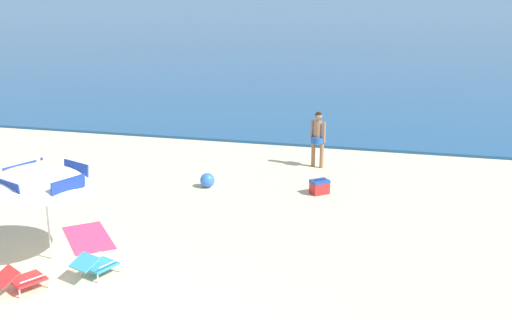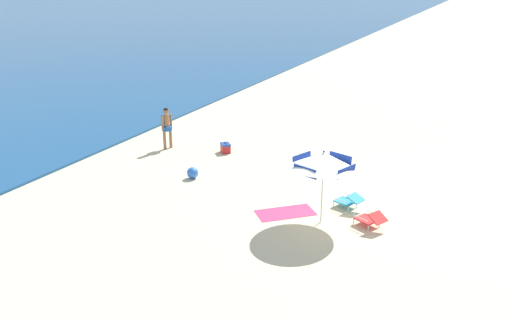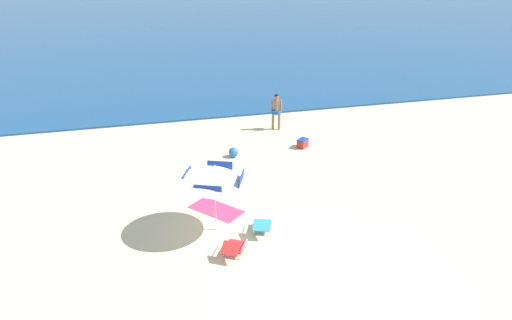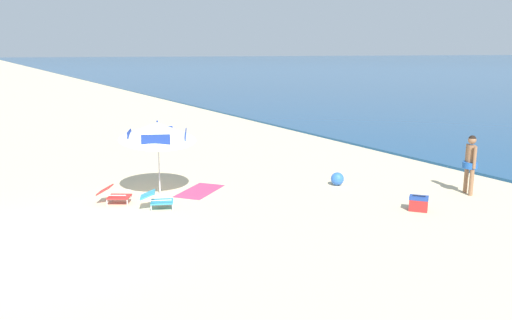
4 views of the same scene
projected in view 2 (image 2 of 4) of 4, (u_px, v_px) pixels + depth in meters
name	position (u px, v px, depth m)	size (l,w,h in m)	color
ground_plane	(445.00, 208.00, 16.26)	(800.00, 800.00, 0.00)	beige
beach_umbrella_striped_main	(323.00, 161.00, 14.67)	(2.39, 2.34, 2.34)	silver
lounge_chair_under_umbrella	(349.00, 200.00, 16.16)	(0.81, 1.00, 0.51)	teal
lounge_chair_beside_umbrella	(371.00, 219.00, 14.89)	(0.90, 1.03, 0.52)	red
person_standing_near_shore	(167.00, 125.00, 21.86)	(0.50, 0.44, 1.80)	#8C6042
cooler_box	(225.00, 148.00, 21.58)	(0.60, 0.59, 0.43)	red
beach_ball	(193.00, 173.00, 18.69)	(0.42, 0.42, 0.42)	blue
beach_towel	(285.00, 213.00, 15.92)	(0.90, 1.80, 0.01)	#DB3866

